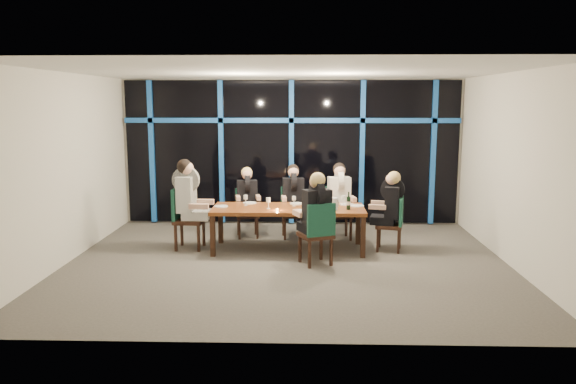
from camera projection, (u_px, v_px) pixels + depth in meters
The scene contains 29 objects.
room at pixel (287, 136), 8.62m from camera, with size 7.04×7.00×3.02m.
window_wall at pixel (292, 150), 11.58m from camera, with size 6.86×0.43×2.94m.
dining_table at pixel (288, 211), 9.62m from camera, with size 2.60×1.00×0.75m.
chair_far_left at pixel (247, 210), 10.66m from camera, with size 0.49×0.49×0.90m.
chair_far_mid at pixel (293, 209), 10.60m from camera, with size 0.49×0.49×0.95m.
chair_far_right at pixel (338, 209), 10.52m from camera, with size 0.52×0.52×0.97m.
chair_end_left at pixel (184, 215), 9.74m from camera, with size 0.52×0.52×1.07m.
chair_end_right at pixel (394, 221), 9.60m from camera, with size 0.52×0.52×0.94m.
chair_near_mid at pixel (318, 231), 8.72m from camera, with size 0.61×0.61×1.00m.
diner_far_left at pixel (247, 192), 10.52m from camera, with size 0.49×0.60×0.88m.
diner_far_mid at pixel (293, 190), 10.46m from camera, with size 0.50×0.62×0.92m.
diner_far_right at pixel (340, 190), 10.38m from camera, with size 0.52×0.64×0.95m.
diner_end_left at pixel (189, 191), 9.66m from camera, with size 0.68×0.54×1.04m.
diner_end_right at pixel (390, 199), 9.55m from camera, with size 0.63×0.52×0.92m.
diner_near_mid at pixel (316, 205), 8.74m from camera, with size 0.63×0.69×0.98m.
plate_far_left at pixel (250, 203), 9.99m from camera, with size 0.24×0.24×0.01m, color white.
plate_far_mid at pixel (297, 204), 9.93m from camera, with size 0.24×0.24×0.01m, color white.
plate_far_right at pixel (347, 204), 9.85m from camera, with size 0.24×0.24×0.01m, color white.
plate_end_left at pixel (221, 206), 9.66m from camera, with size 0.24×0.24×0.01m, color white.
plate_end_right at pixel (357, 206), 9.72m from camera, with size 0.24×0.24×0.01m, color white.
plate_near_mid at pixel (302, 211), 9.29m from camera, with size 0.24×0.24×0.01m, color white.
wine_bottle at pixel (349, 203), 9.40m from camera, with size 0.07×0.07×0.30m.
water_pitcher at pixel (335, 204), 9.37m from camera, with size 0.13×0.11×0.20m.
tea_light at pixel (277, 210), 9.34m from camera, with size 0.04×0.04×0.03m, color #F09B48.
wine_glass_a at pixel (268, 201), 9.47m from camera, with size 0.07×0.07×0.19m.
wine_glass_b at pixel (294, 199), 9.71m from camera, with size 0.07×0.07×0.17m.
wine_glass_c at pixel (313, 201), 9.48m from camera, with size 0.07×0.07×0.18m.
wine_glass_d at pixel (246, 198), 9.77m from camera, with size 0.07×0.07×0.18m.
wine_glass_e at pixel (344, 198), 9.78m from camera, with size 0.07×0.07×0.17m.
Camera 1 is at (0.28, -8.64, 2.56)m, focal length 35.00 mm.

